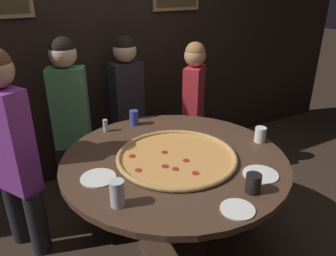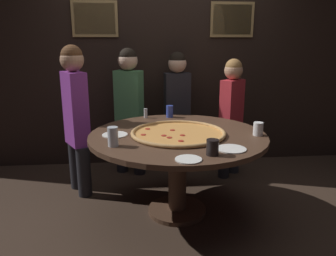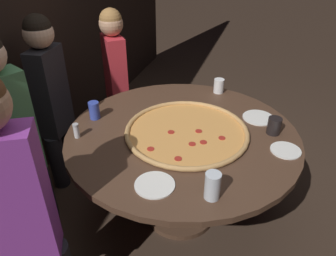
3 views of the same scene
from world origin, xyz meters
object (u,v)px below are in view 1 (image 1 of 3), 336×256
object	(u,v)px
drink_cup_by_shaker	(253,183)
diner_side_left	(11,145)
dining_table	(174,174)
white_plate_near_front	(261,174)
diner_side_right	(127,101)
giant_pizza	(177,157)
drink_cup_far_right	(134,118)
diner_far_left	(70,112)
condiment_shaker	(105,125)
diner_far_right	(194,102)
white_plate_far_back	(98,177)
drink_cup_far_left	(117,193)
drink_cup_centre_back	(260,135)
white_plate_right_side	(238,209)

from	to	relation	value
drink_cup_by_shaker	diner_side_left	world-z (taller)	diner_side_left
dining_table	white_plate_near_front	distance (m)	0.58
diner_side_left	diner_side_right	distance (m)	1.19
drink_cup_by_shaker	diner_side_right	xyz separation A→B (m)	(-0.05, 1.62, -0.01)
giant_pizza	white_plate_near_front	bearing A→B (deg)	-51.44
drink_cup_far_right	diner_far_left	world-z (taller)	diner_far_left
diner_side_right	white_plate_near_front	bearing A→B (deg)	91.67
condiment_shaker	diner_far_right	world-z (taller)	diner_far_right
white_plate_far_back	drink_cup_by_shaker	bearing A→B (deg)	-38.71
drink_cup_far_left	diner_far_right	distance (m)	1.65
white_plate_far_back	diner_side_right	distance (m)	1.24
drink_cup_far_left	diner_side_left	size ratio (longest dim) A/B	0.10
drink_cup_centre_back	diner_far_left	xyz separation A→B (m)	(-1.09, 1.09, 0.02)
dining_table	drink_cup_by_shaker	distance (m)	0.62
dining_table	giant_pizza	distance (m)	0.15
white_plate_far_back	diner_side_left	xyz separation A→B (m)	(-0.41, 0.51, 0.09)
drink_cup_far_right	diner_far_right	distance (m)	0.73
condiment_shaker	giant_pizza	bearing A→B (deg)	-68.52
drink_cup_by_shaker	diner_far_right	bearing A→B (deg)	68.97
drink_cup_centre_back	drink_cup_by_shaker	distance (m)	0.66
white_plate_right_side	diner_far_right	world-z (taller)	diner_far_right
condiment_shaker	diner_side_left	distance (m)	0.69
drink_cup_far_left	condiment_shaker	bearing A→B (deg)	73.79
drink_cup_far_left	dining_table	bearing A→B (deg)	29.61
dining_table	condiment_shaker	size ratio (longest dim) A/B	15.55
drink_cup_centre_back	white_plate_near_front	distance (m)	0.47
drink_cup_by_shaker	drink_cup_far_left	world-z (taller)	drink_cup_far_left
dining_table	giant_pizza	size ratio (longest dim) A/B	1.88
drink_cup_by_shaker	white_plate_far_back	world-z (taller)	drink_cup_by_shaker
drink_cup_far_right	white_plate_right_side	size ratio (longest dim) A/B	0.67
dining_table	drink_cup_by_shaker	world-z (taller)	drink_cup_by_shaker
white_plate_near_front	condiment_shaker	bearing A→B (deg)	118.96
diner_far_left	white_plate_near_front	bearing A→B (deg)	142.09
white_plate_near_front	diner_side_right	world-z (taller)	diner_side_right
drink_cup_centre_back	white_plate_right_side	size ratio (longest dim) A/B	0.61
diner_far_left	diner_side_left	xyz separation A→B (m)	(-0.50, -0.46, 0.02)
drink_cup_far_right	diner_side_left	bearing A→B (deg)	-173.13
diner_far_right	diner_side_right	world-z (taller)	diner_side_right
giant_pizza	condiment_shaker	bearing A→B (deg)	111.48
giant_pizza	diner_far_left	size ratio (longest dim) A/B	0.56
drink_cup_far_left	drink_cup_far_right	xyz separation A→B (m)	(0.52, 0.93, -0.01)
dining_table	white_plate_near_front	size ratio (longest dim) A/B	6.98
diner_far_left	diner_far_right	bearing A→B (deg)	-164.68
drink_cup_by_shaker	diner_far_right	xyz separation A→B (m)	(0.53, 1.37, -0.04)
diner_far_right	diner_side_left	bearing A→B (deg)	-30.72
white_plate_right_side	white_plate_near_front	distance (m)	0.39
dining_table	drink_cup_far_right	bearing A→B (deg)	90.70
drink_cup_centre_back	condiment_shaker	xyz separation A→B (m)	(-0.92, 0.74, -0.01)
drink_cup_far_left	diner_far_left	world-z (taller)	diner_far_left
dining_table	diner_side_right	xyz separation A→B (m)	(0.12, 1.06, 0.19)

